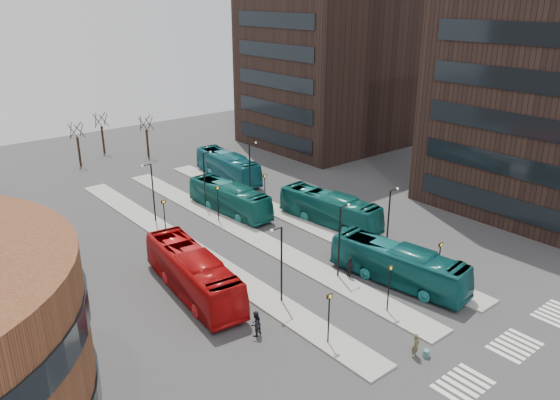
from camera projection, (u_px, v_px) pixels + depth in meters
island_left at (192, 250)px, 49.32m from camera, size 2.50×45.00×0.15m
island_mid at (245, 232)px, 52.90m from camera, size 2.50×45.00×0.15m
island_right at (292, 217)px, 56.48m from camera, size 2.50×45.00×0.15m
suitcase at (426, 354)px, 34.79m from camera, size 0.47×0.42×0.49m
red_bus at (193, 273)px, 41.78m from camera, size 4.40×12.78×3.49m
teal_bus_a at (398, 265)px, 43.26m from camera, size 4.32×11.82×3.22m
teal_bus_b at (229, 198)px, 57.54m from camera, size 3.26×11.35×3.13m
teal_bus_c at (330, 209)px, 54.58m from camera, size 3.85×11.74×3.21m
teal_bus_d at (228, 166)px, 67.91m from camera, size 3.72×11.99×3.29m
traveller at (416, 345)px, 34.59m from camera, size 0.69×0.53×1.70m
commuter_a at (256, 324)px, 36.76m from camera, size 1.03×0.88×1.83m
commuter_b at (350, 268)px, 44.20m from camera, size 0.60×1.13×1.85m
commuter_c at (356, 265)px, 44.97m from camera, size 0.95×1.13×1.52m
crosswalk_stripes at (488, 365)px, 34.05m from camera, size 22.35×2.40×0.01m
tower_far at (327, 43)px, 79.91m from camera, size 20.12×20.00×30.00m
sign_poles at (289, 234)px, 46.79m from camera, size 12.45×22.12×3.65m
lamp_posts at (263, 203)px, 50.60m from camera, size 14.04×20.24×6.12m
bare_trees at (110, 140)px, 75.88m from camera, size 10.97×8.14×5.90m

